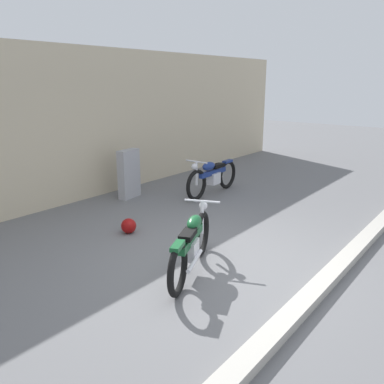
# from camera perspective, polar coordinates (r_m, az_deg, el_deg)

# --- Properties ---
(ground_plane) EXTENTS (40.00, 40.00, 0.00)m
(ground_plane) POSITION_cam_1_polar(r_m,az_deg,el_deg) (5.92, 4.00, -10.14)
(ground_plane) COLOR slate
(building_wall) EXTENTS (18.00, 0.30, 3.29)m
(building_wall) POSITION_cam_1_polar(r_m,az_deg,el_deg) (8.62, -20.75, 8.49)
(building_wall) COLOR beige
(building_wall) RESTS_ON ground_plane
(curb_strip) EXTENTS (18.00, 0.24, 0.12)m
(curb_strip) POSITION_cam_1_polar(r_m,az_deg,el_deg) (5.31, 17.29, -13.33)
(curb_strip) COLOR #B7B2A8
(curb_strip) RESTS_ON ground_plane
(stone_marker) EXTENTS (0.57, 0.26, 1.10)m
(stone_marker) POSITION_cam_1_polar(r_m,az_deg,el_deg) (9.06, -9.01, 2.57)
(stone_marker) COLOR #9E9EA3
(stone_marker) RESTS_ON ground_plane
(helmet) EXTENTS (0.27, 0.27, 0.27)m
(helmet) POSITION_cam_1_polar(r_m,az_deg,el_deg) (7.04, -9.04, -4.81)
(helmet) COLOR maroon
(helmet) RESTS_ON ground_plane
(motorcycle_green) EXTENTS (1.80, 0.92, 0.86)m
(motorcycle_green) POSITION_cam_1_polar(r_m,az_deg,el_deg) (5.49, -0.06, -7.42)
(motorcycle_green) COLOR black
(motorcycle_green) RESTS_ON ground_plane
(motorcycle_blue) EXTENTS (2.00, 0.56, 0.89)m
(motorcycle_blue) POSITION_cam_1_polar(r_m,az_deg,el_deg) (9.26, 2.92, 2.27)
(motorcycle_blue) COLOR black
(motorcycle_blue) RESTS_ON ground_plane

